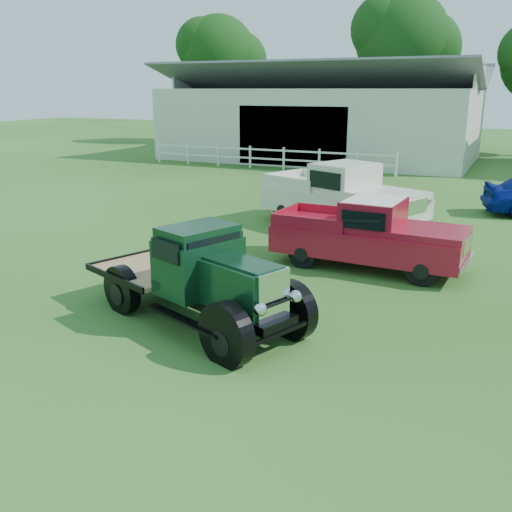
% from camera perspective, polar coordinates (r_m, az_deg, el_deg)
% --- Properties ---
extents(ground, '(120.00, 120.00, 0.00)m').
position_cam_1_polar(ground, '(10.56, -3.79, -7.02)').
color(ground, '#2C5216').
extents(shed_left, '(18.80, 10.20, 5.60)m').
position_cam_1_polar(shed_left, '(36.43, 6.57, 14.08)').
color(shed_left, silver).
rests_on(shed_left, ground).
extents(fence_rail, '(14.20, 0.16, 1.20)m').
position_cam_1_polar(fence_rail, '(31.38, 1.08, 9.80)').
color(fence_rail, white).
rests_on(fence_rail, ground).
extents(tree_a, '(6.30, 6.30, 10.50)m').
position_cam_1_polar(tree_a, '(47.29, -3.73, 17.62)').
color(tree_a, '#123A0F').
rests_on(tree_a, ground).
extents(tree_b, '(6.90, 6.90, 11.50)m').
position_cam_1_polar(tree_b, '(43.37, 14.26, 17.96)').
color(tree_b, '#123A0F').
rests_on(tree_b, ground).
extents(vintage_flatbed, '(5.02, 3.37, 1.85)m').
position_cam_1_polar(vintage_flatbed, '(10.48, -6.02, -1.83)').
color(vintage_flatbed, '#0E311C').
rests_on(vintage_flatbed, ground).
extents(red_pickup, '(4.77, 2.02, 1.71)m').
position_cam_1_polar(red_pickup, '(13.95, 11.19, 2.25)').
color(red_pickup, maroon).
rests_on(red_pickup, ground).
extents(white_pickup, '(5.80, 4.04, 1.99)m').
position_cam_1_polar(white_pickup, '(17.89, 8.52, 5.92)').
color(white_pickup, beige).
rests_on(white_pickup, ground).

